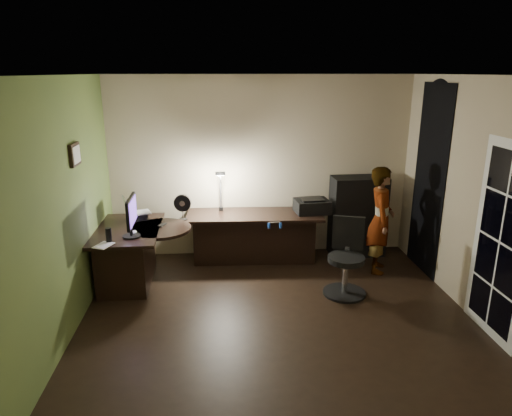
{
  "coord_description": "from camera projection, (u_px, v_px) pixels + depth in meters",
  "views": [
    {
      "loc": [
        -0.63,
        -4.71,
        2.73
      ],
      "look_at": [
        -0.15,
        1.05,
        1.0
      ],
      "focal_mm": 32.0,
      "sensor_mm": 36.0,
      "label": 1
    }
  ],
  "objects": [
    {
      "name": "laptop",
      "position": [
        138.0,
        205.0,
        6.23
      ],
      "size": [
        0.41,
        0.4,
        0.23
      ],
      "primitive_type": "cube",
      "rotation": [
        0.0,
        0.0,
        0.36
      ],
      "color": "silver",
      "rests_on": "laptop_stand"
    },
    {
      "name": "wall_left",
      "position": [
        64.0,
        209.0,
        4.76
      ],
      "size": [
        0.01,
        4.0,
        2.7
      ],
      "primitive_type": "cube",
      "color": "tan",
      "rests_on": "floor"
    },
    {
      "name": "monitor",
      "position": [
        131.0,
        222.0,
        5.59
      ],
      "size": [
        0.12,
        0.56,
        0.37
      ],
      "primitive_type": "cube",
      "rotation": [
        0.0,
        0.0,
        0.02
      ],
      "color": "black",
      "rests_on": "desk_left"
    },
    {
      "name": "phone",
      "position": [
        162.0,
        225.0,
        6.06
      ],
      "size": [
        0.12,
        0.16,
        0.01
      ],
      "primitive_type": "cube",
      "rotation": [
        0.0,
        0.0,
        -0.41
      ],
      "color": "black",
      "rests_on": "desk_left"
    },
    {
      "name": "arched_doorway",
      "position": [
        429.0,
        181.0,
        6.23
      ],
      "size": [
        0.01,
        0.9,
        2.6
      ],
      "primitive_type": "cube",
      "color": "black",
      "rests_on": "floor"
    },
    {
      "name": "desk_right",
      "position": [
        254.0,
        237.0,
        6.77
      ],
      "size": [
        2.0,
        0.77,
        0.74
      ],
      "primitive_type": "cube",
      "rotation": [
        0.0,
        0.0,
        -0.04
      ],
      "color": "black",
      "rests_on": "floor"
    },
    {
      "name": "person",
      "position": [
        381.0,
        220.0,
        6.33
      ],
      "size": [
        0.5,
        0.62,
        1.51
      ],
      "primitive_type": "imported",
      "rotation": [
        0.0,
        0.0,
        1.29
      ],
      "color": "#D8A88C",
      "rests_on": "floor"
    },
    {
      "name": "ceiling",
      "position": [
        280.0,
        74.0,
        4.55
      ],
      "size": [
        4.5,
        4.0,
        0.01
      ],
      "primitive_type": "cube",
      "color": "silver",
      "rests_on": "floor"
    },
    {
      "name": "green_wall_overlay",
      "position": [
        65.0,
        209.0,
        4.76
      ],
      "size": [
        0.0,
        4.0,
        2.7
      ],
      "primitive_type": "cube",
      "color": "#51672E",
      "rests_on": "floor"
    },
    {
      "name": "headphones",
      "position": [
        275.0,
        225.0,
        6.05
      ],
      "size": [
        0.2,
        0.09,
        0.09
      ],
      "primitive_type": "cube",
      "rotation": [
        0.0,
        0.0,
        0.03
      ],
      "color": "navy",
      "rests_on": "desk_right"
    },
    {
      "name": "wall_front",
      "position": [
        317.0,
        288.0,
        3.03
      ],
      "size": [
        4.5,
        0.01,
        2.7
      ],
      "primitive_type": "cube",
      "color": "tan",
      "rests_on": "floor"
    },
    {
      "name": "wall_back",
      "position": [
        261.0,
        167.0,
        6.86
      ],
      "size": [
        4.5,
        0.01,
        2.7
      ],
      "primitive_type": "cube",
      "color": "tan",
      "rests_on": "floor"
    },
    {
      "name": "desk_lamp",
      "position": [
        221.0,
        189.0,
        6.72
      ],
      "size": [
        0.24,
        0.34,
        0.69
      ],
      "primitive_type": "cube",
      "rotation": [
        0.0,
        0.0,
        -0.26
      ],
      "color": "black",
      "rests_on": "desk_right"
    },
    {
      "name": "desk_fan",
      "position": [
        183.0,
        207.0,
        6.35
      ],
      "size": [
        0.25,
        0.16,
        0.37
      ],
      "primitive_type": "cube",
      "rotation": [
        0.0,
        0.0,
        -0.11
      ],
      "color": "black",
      "rests_on": "desk_right"
    },
    {
      "name": "floor",
      "position": [
        276.0,
        316.0,
        5.33
      ],
      "size": [
        4.5,
        4.0,
        0.01
      ],
      "primitive_type": "cube",
      "color": "black",
      "rests_on": "ground"
    },
    {
      "name": "wall_right",
      "position": [
        477.0,
        200.0,
        5.12
      ],
      "size": [
        0.01,
        4.0,
        2.7
      ],
      "primitive_type": "cube",
      "color": "tan",
      "rests_on": "floor"
    },
    {
      "name": "framed_picture",
      "position": [
        75.0,
        155.0,
        5.05
      ],
      "size": [
        0.04,
        0.3,
        0.25
      ],
      "primitive_type": "cube",
      "color": "black",
      "rests_on": "wall_left"
    },
    {
      "name": "notepad",
      "position": [
        104.0,
        245.0,
        5.34
      ],
      "size": [
        0.24,
        0.27,
        0.01
      ],
      "primitive_type": "cube",
      "rotation": [
        0.0,
        0.0,
        -0.42
      ],
      "color": "silver",
      "rests_on": "desk_left"
    },
    {
      "name": "pen",
      "position": [
        128.0,
        223.0,
        6.13
      ],
      "size": [
        0.01,
        0.13,
        0.01
      ],
      "primitive_type": "cube",
      "rotation": [
        0.0,
        0.0,
        0.04
      ],
      "color": "black",
      "rests_on": "desk_left"
    },
    {
      "name": "printer",
      "position": [
        312.0,
        205.0,
        6.71
      ],
      "size": [
        0.52,
        0.42,
        0.22
      ],
      "primitive_type": "cube",
      "rotation": [
        0.0,
        0.0,
        0.09
      ],
      "color": "black",
      "rests_on": "desk_right"
    },
    {
      "name": "french_door",
      "position": [
        500.0,
        242.0,
        4.68
      ],
      "size": [
        0.02,
        0.92,
        2.1
      ],
      "primitive_type": "cube",
      "color": "white",
      "rests_on": "floor"
    },
    {
      "name": "laptop_stand",
      "position": [
        139.0,
        216.0,
        6.28
      ],
      "size": [
        0.27,
        0.24,
        0.09
      ],
      "primitive_type": "cube",
      "rotation": [
        0.0,
        0.0,
        0.27
      ],
      "color": "silver",
      "rests_on": "desk_left"
    },
    {
      "name": "mouse",
      "position": [
        134.0,
        232.0,
        5.74
      ],
      "size": [
        0.09,
        0.11,
        0.04
      ],
      "primitive_type": "ellipsoid",
      "rotation": [
        0.0,
        0.0,
        0.29
      ],
      "color": "silver",
      "rests_on": "desk_left"
    },
    {
      "name": "desk_left",
      "position": [
        131.0,
        256.0,
        6.07
      ],
      "size": [
        0.83,
        1.34,
        0.77
      ],
      "primitive_type": "cube",
      "rotation": [
        0.0,
        0.0,
        0.01
      ],
      "color": "black",
      "rests_on": "floor"
    },
    {
      "name": "speaker",
      "position": [
        109.0,
        235.0,
        5.42
      ],
      "size": [
        0.09,
        0.09,
        0.18
      ],
      "primitive_type": "cylinder",
      "rotation": [
        0.0,
        0.0,
        -0.28
      ],
      "color": "black",
      "rests_on": "desk_left"
    },
    {
      "name": "office_chair",
      "position": [
        346.0,
        259.0,
        5.7
      ],
      "size": [
        0.69,
        0.69,
        0.97
      ],
      "primitive_type": "cube",
      "rotation": [
        0.0,
        0.0,
        -0.32
      ],
      "color": "black",
      "rests_on": "floor"
    },
    {
      "name": "cabinet",
      "position": [
        357.0,
        216.0,
        6.97
      ],
      "size": [
        0.83,
        0.43,
        1.22
      ],
      "primitive_type": "cube",
      "rotation": [
        0.0,
        0.0,
        0.02
      ],
      "color": "black",
      "rests_on": "floor"
    }
  ]
}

